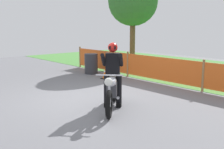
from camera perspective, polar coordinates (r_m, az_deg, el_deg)
name	(u,v)px	position (r m, az deg, el deg)	size (l,w,h in m)	color
ground	(84,99)	(8.17, -5.76, -5.11)	(24.00, 24.00, 0.02)	slate
grass_verge	(214,72)	(13.57, 20.10, 0.50)	(24.00, 7.59, 0.01)	#4C8C3D
barrier_fence	(161,69)	(10.36, 9.92, 1.16)	(10.53, 0.08, 1.05)	#997547
tree_leftmost	(133,1)	(14.83, 4.31, 14.73)	(2.57, 2.57, 4.64)	brown
motorcycle_lead	(112,90)	(7.07, 0.01, -3.28)	(1.57, 1.62, 1.01)	black
rider_lead	(113,71)	(7.20, 0.16, 0.71)	(0.76, 0.77, 1.69)	black
traffic_cone	(106,72)	(11.11, -1.28, 0.44)	(0.32, 0.32, 0.53)	black
spare_drum	(91,64)	(12.30, -4.29, 2.20)	(0.58, 0.58, 0.88)	#2D2D33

